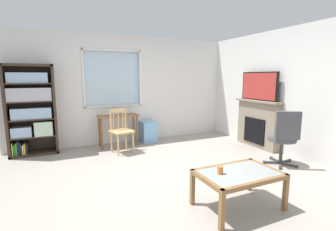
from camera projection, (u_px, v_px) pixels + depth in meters
The scene contains 12 objects.
ground at pixel (170, 179), 3.83m from camera, with size 6.25×6.03×0.02m, color #9E9389.
wall_back_with_window at pixel (127, 91), 5.90m from camera, with size 5.25×0.15×2.52m.
wall_right at pixel (295, 93), 4.75m from camera, with size 0.12×5.23×2.52m, color silver.
bookshelf at pixel (31, 108), 4.88m from camera, with size 0.90×0.38×1.82m.
desk_under_window at pixel (118, 121), 5.56m from camera, with size 0.91×0.39×0.71m.
wooden_chair at pixel (121, 130), 5.09m from camera, with size 0.49×0.48×0.90m.
plastic_drawer_unit at pixel (148, 131), 5.96m from camera, with size 0.35×0.40×0.50m, color #72ADDB.
fireplace at pixel (258, 123), 5.48m from camera, with size 0.26×1.19×1.06m.
tv at pixel (259, 86), 5.34m from camera, with size 0.06×0.99×0.62m.
office_chair at pixel (284, 136), 4.27m from camera, with size 0.61×0.62×1.00m.
coffee_table at pixel (238, 177), 2.92m from camera, with size 0.97×0.64×0.45m.
sippy_cup at pixel (220, 170), 2.85m from camera, with size 0.07×0.07×0.09m, color orange.
Camera 1 is at (-1.56, -3.27, 1.57)m, focal length 26.14 mm.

